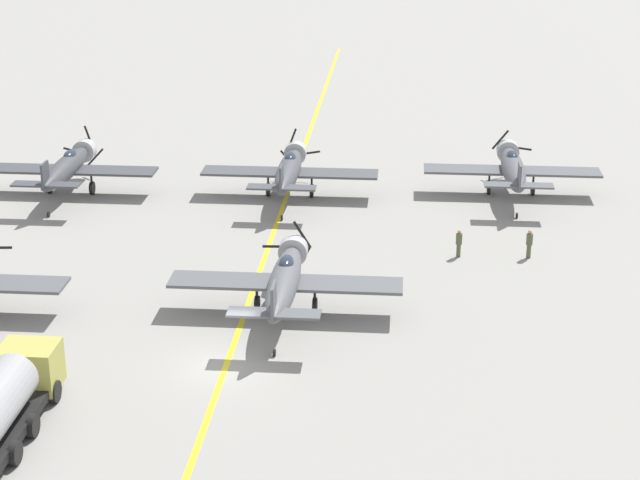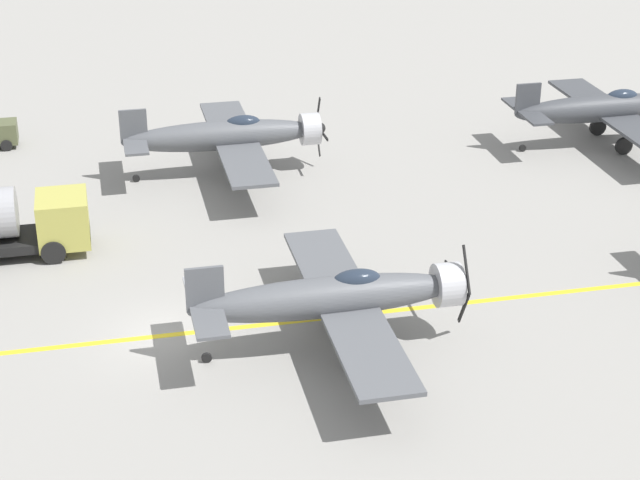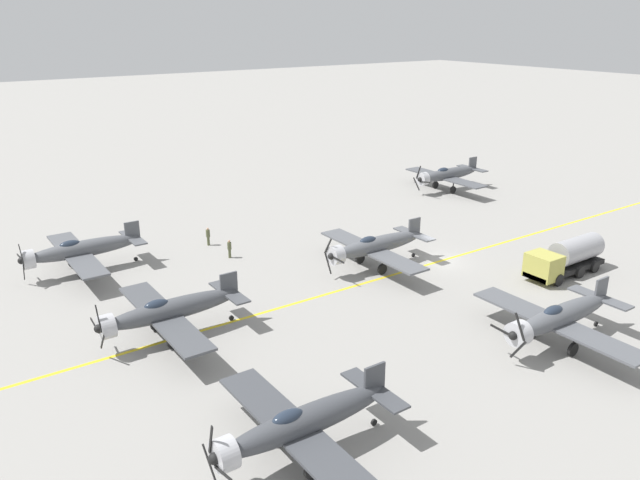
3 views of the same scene
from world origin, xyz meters
TOP-DOWN VIEW (x-y plane):
  - ground_plane at (0.00, 0.00)m, footprint 400.00×400.00m
  - taxiway_stripe at (0.00, 0.00)m, footprint 0.30×160.00m
  - airplane_far_left at (-14.92, 24.21)m, footprint 12.00×9.98m
  - airplane_mid_center at (2.13, 5.67)m, footprint 12.00×9.98m
  - airplane_far_right at (15.37, 26.52)m, footprint 12.00×9.98m
  - airplane_far_center at (0.24, 24.84)m, footprint 12.00×9.98m
  - fuel_tanker at (-8.04, -6.48)m, footprint 2.68×8.00m
  - ground_crew_walking at (11.33, 14.77)m, footprint 0.37×0.37m
  - ground_crew_inspecting at (15.42, 14.93)m, footprint 0.38×0.38m

SIDE VIEW (x-z plane):
  - ground_plane at x=0.00m, z-range 0.00..0.00m
  - taxiway_stripe at x=0.00m, z-range 0.00..0.01m
  - ground_crew_walking at x=11.33m, z-range 0.08..1.75m
  - ground_crew_inspecting at x=15.42m, z-range 0.08..1.82m
  - fuel_tanker at x=-8.04m, z-range 0.02..3.00m
  - airplane_far_left at x=-14.92m, z-range 0.14..3.89m
  - airplane_far_right at x=15.37m, z-range 0.19..3.84m
  - airplane_far_center at x=0.24m, z-range 0.16..3.87m
  - airplane_mid_center at x=2.13m, z-range 0.19..3.84m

